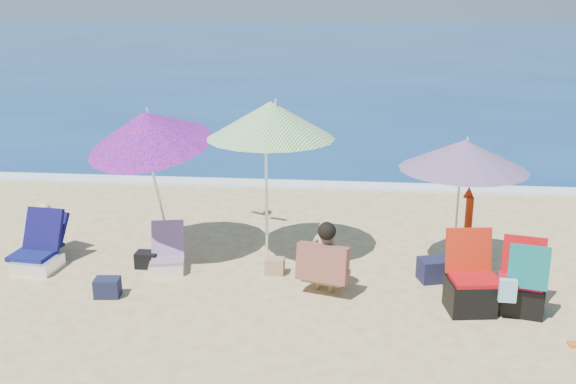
# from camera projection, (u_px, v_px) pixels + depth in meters

# --- Properties ---
(ground) EXTENTS (120.00, 120.00, 0.00)m
(ground) POSITION_uv_depth(u_px,v_px,m) (304.00, 303.00, 7.93)
(ground) COLOR #D8BC84
(ground) RESTS_ON ground
(sea) EXTENTS (120.00, 80.00, 0.12)m
(sea) POSITION_uv_depth(u_px,v_px,m) (347.00, 44.00, 50.81)
(sea) COLOR navy
(sea) RESTS_ON ground
(foam) EXTENTS (120.00, 0.50, 0.04)m
(foam) POSITION_uv_depth(u_px,v_px,m) (324.00, 185.00, 12.78)
(foam) COLOR white
(foam) RESTS_ON ground
(umbrella_turquoise) EXTENTS (1.89, 1.89, 1.88)m
(umbrella_turquoise) POSITION_uv_depth(u_px,v_px,m) (464.00, 155.00, 8.25)
(umbrella_turquoise) COLOR silver
(umbrella_turquoise) RESTS_ON ground
(umbrella_striped) EXTENTS (2.22, 2.22, 2.30)m
(umbrella_striped) POSITION_uv_depth(u_px,v_px,m) (271.00, 120.00, 8.61)
(umbrella_striped) COLOR white
(umbrella_striped) RESTS_ON ground
(umbrella_blue) EXTENTS (2.21, 2.25, 2.30)m
(umbrella_blue) POSITION_uv_depth(u_px,v_px,m) (147.00, 129.00, 8.64)
(umbrella_blue) COLOR silver
(umbrella_blue) RESTS_ON ground
(furled_umbrella) EXTENTS (0.16, 0.23, 1.28)m
(furled_umbrella) POSITION_uv_depth(u_px,v_px,m) (467.00, 231.00, 8.32)
(furled_umbrella) COLOR #A72C0B
(furled_umbrella) RESTS_ON ground
(chair_navy) EXTENTS (0.68, 0.76, 0.77)m
(chair_navy) POSITION_uv_depth(u_px,v_px,m) (38.00, 254.00, 8.90)
(chair_navy) COLOR #0E154F
(chair_navy) RESTS_ON ground
(chair_rainbow) EXTENTS (0.54, 0.65, 0.63)m
(chair_rainbow) POSITION_uv_depth(u_px,v_px,m) (167.00, 258.00, 8.84)
(chair_rainbow) COLOR #CE5D48
(chair_rainbow) RESTS_ON ground
(camp_chair_left) EXTENTS (0.63, 0.62, 0.95)m
(camp_chair_left) POSITION_uv_depth(u_px,v_px,m) (470.00, 288.00, 7.67)
(camp_chair_left) COLOR #A90C0F
(camp_chair_left) RESTS_ON ground
(camp_chair_right) EXTENTS (0.63, 0.67, 0.91)m
(camp_chair_right) POSITION_uv_depth(u_px,v_px,m) (523.00, 287.00, 7.59)
(camp_chair_right) COLOR #AA0C28
(camp_chair_right) RESTS_ON ground
(person_center) EXTENTS (0.69, 0.69, 0.94)m
(person_center) POSITION_uv_depth(u_px,v_px,m) (324.00, 258.00, 8.09)
(person_center) COLOR tan
(person_center) RESTS_ON ground
(person_left) EXTENTS (0.62, 0.64, 0.79)m
(person_left) POSITION_uv_depth(u_px,v_px,m) (48.00, 230.00, 9.34)
(person_left) COLOR tan
(person_left) RESTS_ON ground
(bag_navy_a) EXTENTS (0.33, 0.25, 0.24)m
(bag_navy_a) POSITION_uv_depth(u_px,v_px,m) (107.00, 287.00, 8.06)
(bag_navy_a) COLOR #181B34
(bag_navy_a) RESTS_ON ground
(bag_black_a) EXTENTS (0.30, 0.22, 0.22)m
(bag_black_a) POSITION_uv_depth(u_px,v_px,m) (147.00, 260.00, 8.94)
(bag_black_a) COLOR black
(bag_black_a) RESTS_ON ground
(bag_tan) EXTENTS (0.26, 0.20, 0.22)m
(bag_tan) POSITION_uv_depth(u_px,v_px,m) (275.00, 266.00, 8.72)
(bag_tan) COLOR #A27B5C
(bag_tan) RESTS_ON ground
(bag_navy_b) EXTENTS (0.47, 0.40, 0.30)m
(bag_navy_b) POSITION_uv_depth(u_px,v_px,m) (434.00, 270.00, 8.51)
(bag_navy_b) COLOR #171932
(bag_navy_b) RESTS_ON ground
(bag_black_b) EXTENTS (0.27, 0.21, 0.19)m
(bag_black_b) POSITION_uv_depth(u_px,v_px,m) (482.00, 285.00, 8.21)
(bag_black_b) COLOR black
(bag_black_b) RESTS_ON ground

